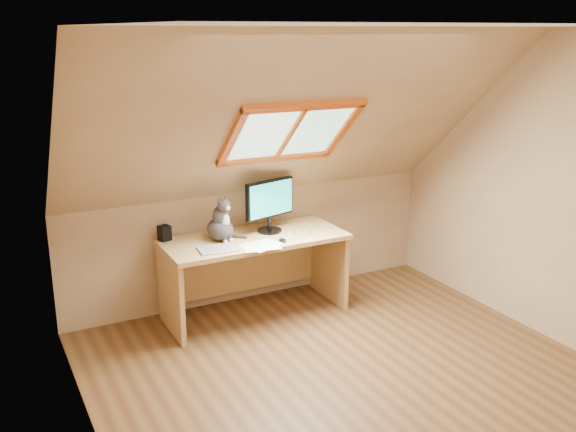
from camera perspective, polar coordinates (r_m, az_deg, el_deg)
ground at (r=4.66m, az=6.27°, el=-14.59°), size 3.50×3.50×0.00m
room_shell at (r=4.04m, az=7.61°, el=2.51°), size 3.52×3.52×2.41m
desk at (r=5.53m, az=-3.31°, el=-3.81°), size 1.55×0.68×0.71m
monitor at (r=5.45m, az=-1.63°, el=1.23°), size 0.49×0.21×0.46m
cat at (r=5.30m, az=-6.01°, el=-0.69°), size 0.28×0.31×0.39m
desk_speaker at (r=5.38m, az=-10.92°, el=-1.49°), size 0.11×0.11×0.13m
graphics_tablet at (r=5.10m, az=-6.30°, el=-2.94°), size 0.31×0.24×0.01m
mouse at (r=5.26m, az=-0.50°, el=-2.17°), size 0.05×0.09×0.03m
papers at (r=5.15m, az=-2.57°, el=-2.73°), size 0.35×0.30×0.01m
cables at (r=5.44m, az=0.85°, el=-1.62°), size 0.51×0.26×0.01m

